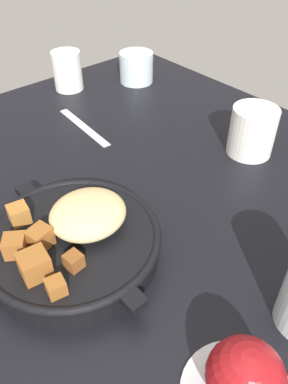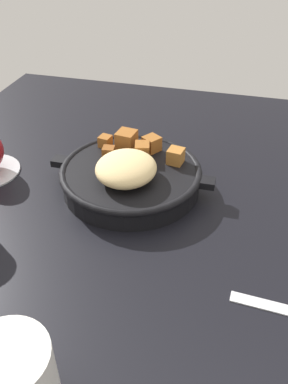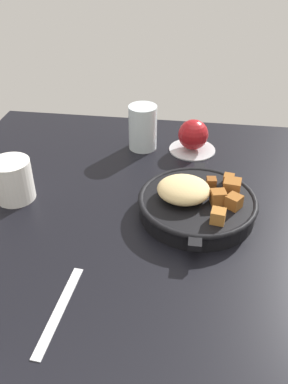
% 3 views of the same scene
% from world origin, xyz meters
% --- Properties ---
extents(ground_plane, '(0.97, 1.04, 0.02)m').
position_xyz_m(ground_plane, '(0.00, 0.00, -0.01)').
color(ground_plane, black).
extents(cast_iron_skillet, '(0.28, 0.24, 0.08)m').
position_xyz_m(cast_iron_skillet, '(0.05, -0.07, 0.03)').
color(cast_iron_skillet, black).
rests_on(cast_iron_skillet, ground_plane).
extents(red_apple, '(0.08, 0.08, 0.08)m').
position_xyz_m(red_apple, '(0.32, -0.05, 0.04)').
color(red_apple, maroon).
rests_on(red_apple, saucer_plate).
extents(butter_knife, '(0.18, 0.03, 0.00)m').
position_xyz_m(butter_knife, '(-0.23, 0.13, 0.00)').
color(butter_knife, silver).
rests_on(butter_knife, ground_plane).
extents(ceramic_mug_white, '(0.08, 0.08, 0.09)m').
position_xyz_m(ceramic_mug_white, '(0.05, 0.32, 0.04)').
color(ceramic_mug_white, silver).
rests_on(ceramic_mug_white, ground_plane).
extents(water_glass_short, '(0.08, 0.08, 0.07)m').
position_xyz_m(water_glass_short, '(-0.33, 0.36, 0.04)').
color(water_glass_short, silver).
rests_on(water_glass_short, ground_plane).
extents(white_creamer_pitcher, '(0.07, 0.07, 0.09)m').
position_xyz_m(white_creamer_pitcher, '(-0.40, 0.21, 0.04)').
color(white_creamer_pitcher, white).
rests_on(white_creamer_pitcher, ground_plane).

